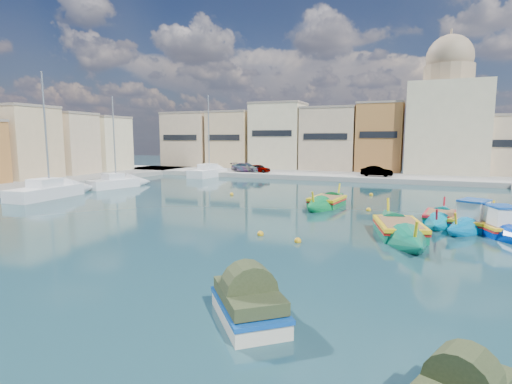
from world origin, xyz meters
The scene contains 16 objects.
ground centered at (0.00, 0.00, 0.00)m, with size 160.00×160.00×0.00m, color #123337.
north_quay centered at (0.00, 32.00, 0.30)m, with size 80.00×8.00×0.60m, color gray.
west_quay centered at (-32.00, 8.00, 0.30)m, with size 8.00×56.00×0.60m, color gray.
north_townhouses centered at (6.68, 39.36, 5.00)m, with size 83.20×7.87×10.19m.
church_block centered at (10.00, 40.00, 8.41)m, with size 10.00×10.00×19.10m.
parked_cars centered at (-9.72, 30.50, 1.22)m, with size 21.93×2.23×1.27m.
luzzu_turquoise_cabin centered at (10.08, 5.64, 0.33)m, with size 5.31×8.47×2.73m.
luzzu_blue_cabin centered at (11.01, 4.34, 0.32)m, with size 4.22×7.45×2.58m.
luzzu_cyan_mid centered at (8.23, 6.71, 0.24)m, with size 2.73×7.77×2.25m.
luzzu_green centered at (0.22, 9.92, 0.28)m, with size 3.24×8.47×2.60m.
luzzu_blue_south centered at (5.95, 1.88, 0.29)m, with size 4.49×9.93×2.80m.
tender_near centered at (2.30, -10.71, 0.47)m, with size 3.26×3.45×1.52m.
yacht_north centered at (-19.97, 29.29, 0.47)m, with size 3.23×9.16×12.01m.
yacht_midnorth centered at (-23.14, 14.28, 0.42)m, with size 4.23×7.75×10.53m.
yacht_mid centered at (-23.98, 6.55, 0.47)m, with size 3.10×9.63×11.97m.
mooring_buoys centered at (2.72, 5.33, 0.08)m, with size 24.65×19.20×0.36m.
Camera 1 is at (6.70, -21.01, 5.37)m, focal length 28.00 mm.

